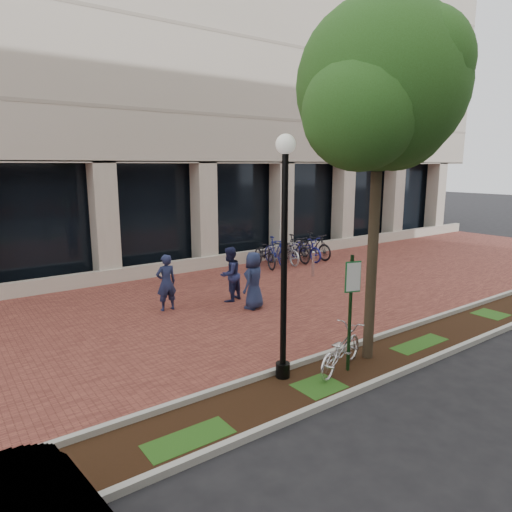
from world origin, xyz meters
TOP-DOWN VIEW (x-y plane):
  - ground at (0.00, 0.00)m, footprint 120.00×120.00m
  - brick_plaza at (0.00, 0.00)m, footprint 40.00×9.00m
  - planting_strip at (0.00, -5.25)m, footprint 40.00×1.50m
  - curb_plaza_side at (0.00, -4.50)m, footprint 40.00×0.12m
  - curb_street_side at (0.00, -6.00)m, footprint 40.00×0.12m
  - near_office_building at (0.00, 10.47)m, footprint 40.00×12.12m
  - parking_sign at (-0.51, -5.26)m, footprint 0.34×0.07m
  - lamppost at (-1.76, -4.70)m, footprint 0.36×0.36m
  - street_tree at (0.39, -5.01)m, footprint 3.95×3.29m
  - locked_bicycle at (-0.62, -5.13)m, footprint 1.81×1.11m
  - pedestrian_left at (-1.76, 0.52)m, footprint 0.60×0.40m
  - pedestrian_mid at (0.20, 0.24)m, footprint 0.99×0.89m
  - pedestrian_right at (0.36, -0.79)m, footprint 0.97×0.84m
  - bollard at (4.40, 1.04)m, footprint 0.12×0.12m
  - bike_rack_cluster at (5.29, 3.39)m, footprint 3.63×2.12m

SIDE VIEW (x-z plane):
  - ground at x=0.00m, z-range 0.00..0.00m
  - brick_plaza at x=0.00m, z-range 0.00..0.01m
  - planting_strip at x=0.00m, z-range 0.00..0.01m
  - curb_plaza_side at x=0.00m, z-range 0.00..0.12m
  - curb_street_side at x=0.00m, z-range 0.00..0.12m
  - locked_bicycle at x=-0.62m, z-range 0.00..0.90m
  - bollard at x=4.40m, z-range 0.01..0.97m
  - bike_rack_cluster at x=5.29m, z-range -0.03..1.14m
  - pedestrian_left at x=-1.76m, z-range 0.00..1.63m
  - pedestrian_right at x=0.36m, z-range 0.00..1.67m
  - pedestrian_mid at x=0.20m, z-range 0.00..1.68m
  - parking_sign at x=-0.51m, z-range 0.33..2.72m
  - lamppost at x=-1.76m, z-range 0.29..4.92m
  - street_tree at x=0.39m, z-range 1.77..9.02m
  - near_office_building at x=0.00m, z-range 2.05..18.05m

